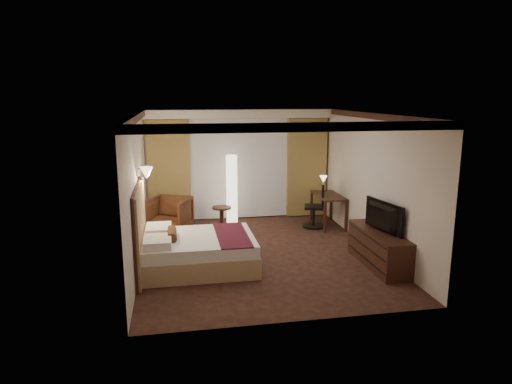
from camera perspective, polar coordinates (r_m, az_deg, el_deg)
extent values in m
cube|color=black|center=(8.97, 0.47, -7.73)|extent=(4.50, 5.50, 0.01)
cube|color=white|center=(8.45, 0.50, 9.77)|extent=(4.50, 5.50, 0.01)
cube|color=beige|center=(11.28, -2.16, 3.46)|extent=(4.50, 0.02, 2.70)
cube|color=beige|center=(8.49, -14.61, 0.19)|extent=(0.02, 5.50, 2.70)
cube|color=beige|center=(9.29, 14.24, 1.22)|extent=(0.02, 5.50, 2.70)
cube|color=white|center=(10.91, -2.02, 9.76)|extent=(4.50, 0.50, 0.20)
cube|color=silver|center=(11.22, -2.10, 2.89)|extent=(2.48, 0.04, 2.45)
cube|color=#A9894D|center=(11.05, -10.82, 2.54)|extent=(1.00, 0.14, 2.45)
cube|color=#A9894D|center=(11.53, 6.35, 3.07)|extent=(1.00, 0.14, 2.45)
imported|color=#4B2D16|center=(10.44, -10.77, -2.59)|extent=(1.09, 1.06, 0.87)
imported|color=black|center=(8.39, 15.13, -2.82)|extent=(0.77, 1.12, 0.13)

